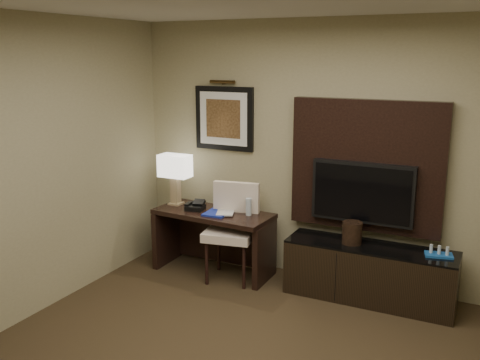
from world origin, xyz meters
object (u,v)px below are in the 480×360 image
Objects in this scene: desk_chair at (231,232)px; desk_phone at (195,206)px; water_bottle at (249,207)px; minibar_tray at (439,251)px; ice_bucket at (352,233)px; table_lamp at (175,181)px; desk at (214,242)px; credenza at (369,273)px; tv at (362,193)px.

desk_chair reaches higher than desk_phone.
minibar_tray is at bearing 0.37° from water_bottle.
ice_bucket is 0.80m from minibar_tray.
table_lamp is at bearing 178.93° from water_bottle.
desk is 5.30× the size of minibar_tray.
water_bottle is at bearing -179.89° from credenza.
tv is 0.41m from ice_bucket.
desk_phone is at bearing -16.84° from table_lamp.
ice_bucket is at bearing 5.21° from desk.
table_lamp is at bearing 179.65° from credenza.
minibar_tray is at bearing -0.09° from table_lamp.
table_lamp is at bearing 176.24° from desk.
water_bottle is at bearing 37.35° from desk_chair.
desk is at bearing -178.32° from ice_bucket.
ice_bucket is at bearing -0.26° from water_bottle.
water_bottle reaches higher than desk_phone.
credenza is 8.53× the size of desk_phone.
table_lamp reaches higher than minibar_tray.
ice_bucket is (1.25, 0.15, 0.14)m from desk_chair.
table_lamp is at bearing 157.48° from desk_chair.
credenza is at bearing -178.90° from minibar_tray.
desk is 1.70m from tv.
desk is 6.94× the size of water_bottle.
table_lamp is at bearing 179.91° from minibar_tray.
desk_phone is 1.02× the size of water_bottle.
ice_bucket is (-0.18, -0.01, 0.38)m from credenza.
tv is 4.66× the size of ice_bucket.
ice_bucket is (1.72, 0.07, -0.07)m from desk_phone.
tv is at bearing 166.87° from minibar_tray.
table_lamp reaches higher than ice_bucket.
table_lamp is (-0.52, 0.07, 0.61)m from desk.
water_bottle reaches higher than desk.
credenza is 2.31m from table_lamp.
desk_phone is at bearing -171.31° from tv.
desk is 2.38× the size of table_lamp.
minibar_tray is at bearing -13.13° from tv.
desk reaches higher than credenza.
desk_chair is 1.26m from ice_bucket.
table_lamp is 2.23× the size of minibar_tray.
desk is 1.69m from credenza.
desk_chair is at bearing -17.59° from desk.
desk_phone reaches higher than desk.
desk_chair is at bearing -12.11° from table_lamp.
desk_chair is at bearing -175.45° from minibar_tray.
desk_chair is 0.91m from table_lamp.
minibar_tray is (0.76, -0.18, -0.42)m from tv.
desk_phone is (-1.90, -0.08, 0.46)m from credenza.
table_lamp is 2.51× the size of ice_bucket.
water_bottle is (-1.29, -0.00, 0.50)m from credenza.
desk_chair reaches higher than minibar_tray.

